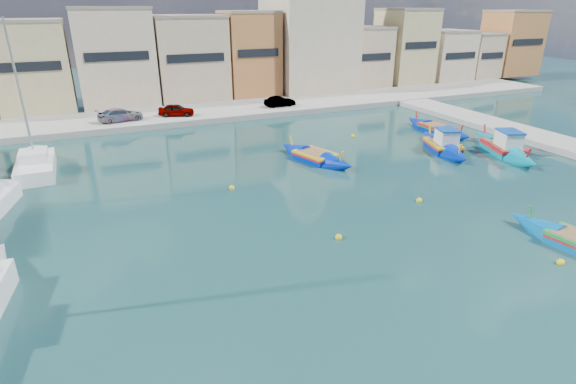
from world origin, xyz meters
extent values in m
plane|color=#13353B|center=(0.00, 0.00, 0.00)|extent=(160.00, 160.00, 0.00)
cube|color=gray|center=(0.00, 32.00, 0.30)|extent=(80.00, 8.00, 0.60)
cube|color=tan|center=(-21.91, 39.16, 4.97)|extent=(6.90, 6.32, 8.74)
cube|color=gray|center=(-21.91, 39.16, 9.49)|extent=(7.03, 6.44, 0.30)
cube|color=black|center=(-21.91, 35.95, 5.41)|extent=(5.52, 0.10, 0.90)
cube|color=#C9B496|center=(-13.86, 39.12, 5.55)|extent=(7.88, 6.24, 9.89)
cube|color=gray|center=(-13.86, 39.12, 10.64)|extent=(8.04, 6.37, 0.30)
cube|color=black|center=(-13.86, 35.95, 6.04)|extent=(6.30, 0.10, 0.90)
cube|color=tan|center=(-5.74, 39.72, 5.09)|extent=(7.88, 7.44, 8.99)
cube|color=gray|center=(-5.74, 39.72, 9.74)|extent=(8.04, 7.59, 0.30)
cube|color=black|center=(-5.74, 35.95, 5.54)|extent=(6.30, 0.10, 0.90)
cube|color=#C2763C|center=(1.54, 39.07, 5.31)|extent=(6.17, 6.13, 9.43)
cube|color=gray|center=(1.54, 39.07, 10.18)|extent=(6.29, 6.26, 0.30)
cube|color=black|center=(1.54, 35.95, 5.78)|extent=(4.93, 0.10, 0.90)
cube|color=tan|center=(9.05, 39.85, 3.63)|extent=(7.31, 7.69, 6.05)
cube|color=gray|center=(9.05, 39.85, 6.80)|extent=(7.46, 7.85, 0.30)
cube|color=black|center=(9.05, 35.95, 3.93)|extent=(5.85, 0.10, 0.90)
cube|color=tan|center=(17.02, 39.65, 4.31)|extent=(7.54, 7.30, 7.41)
cube|color=gray|center=(17.02, 39.65, 8.16)|extent=(7.69, 7.45, 0.30)
cube|color=black|center=(17.02, 35.95, 4.68)|extent=(6.03, 0.10, 0.90)
cube|color=tan|center=(24.93, 39.49, 5.42)|extent=(6.36, 6.97, 9.63)
cube|color=gray|center=(24.93, 39.49, 10.38)|extent=(6.48, 7.11, 0.30)
cube|color=black|center=(24.93, 35.95, 5.90)|extent=(5.09, 0.10, 0.90)
cube|color=#C9B496|center=(32.15, 39.35, 3.93)|extent=(6.63, 6.70, 6.65)
cube|color=gray|center=(32.15, 39.35, 7.40)|extent=(6.76, 6.83, 0.30)
cube|color=black|center=(32.15, 35.95, 4.26)|extent=(5.30, 0.10, 0.90)
cube|color=tan|center=(38.26, 39.75, 3.70)|extent=(5.08, 7.51, 6.20)
cube|color=gray|center=(38.26, 39.75, 6.95)|extent=(5.18, 7.66, 0.30)
cube|color=black|center=(38.26, 35.95, 4.01)|extent=(4.06, 0.10, 0.90)
cube|color=#C2763C|center=(45.15, 39.00, 5.27)|extent=(7.79, 6.00, 9.33)
cube|color=gray|center=(45.15, 39.00, 10.08)|extent=(7.95, 6.12, 0.30)
cube|color=black|center=(45.15, 35.95, 5.73)|extent=(6.23, 0.10, 0.90)
cube|color=#C9B496|center=(10.00, 40.00, 6.60)|extent=(10.00, 10.00, 12.00)
imported|color=#4C1919|center=(-9.37, 30.50, 1.19)|extent=(3.76, 2.50, 1.19)
imported|color=#4C1919|center=(1.87, 30.50, 1.15)|extent=(3.36, 1.19, 1.11)
imported|color=#4C1919|center=(-14.68, 30.50, 1.21)|extent=(4.44, 2.50, 1.22)
cube|color=#008199|center=(12.30, 9.58, 0.21)|extent=(3.19, 4.15, 1.03)
cone|color=#008199|center=(13.35, 12.42, 0.26)|extent=(3.08, 3.86, 2.63)
cone|color=#008199|center=(11.26, 6.73, 0.26)|extent=(3.08, 3.86, 2.63)
cube|color=#B11219|center=(12.30, 9.58, 0.64)|extent=(3.34, 4.36, 0.18)
cube|color=red|center=(12.30, 9.58, 0.45)|extent=(3.31, 4.25, 0.10)
cube|color=olive|center=(12.30, 9.58, 0.72)|extent=(2.79, 3.73, 0.06)
cylinder|color=#B11219|center=(13.46, 12.70, 0.92)|extent=(0.30, 0.50, 1.12)
cylinder|color=#B11219|center=(11.15, 6.45, 0.92)|extent=(0.30, 0.50, 1.12)
cube|color=white|center=(12.12, 9.08, 1.28)|extent=(1.99, 2.25, 1.13)
cube|color=#0F47A5|center=(12.12, 9.08, 1.91)|extent=(2.11, 2.40, 0.12)
cube|color=#0023A3|center=(8.36, 12.02, 0.20)|extent=(2.92, 3.66, 1.00)
cone|color=#0023A3|center=(9.21, 14.52, 0.25)|extent=(2.85, 3.46, 2.50)
cone|color=#0023A3|center=(7.52, 9.52, 0.25)|extent=(2.85, 3.46, 2.50)
cube|color=gold|center=(8.36, 12.02, 0.62)|extent=(3.05, 3.86, 0.18)
cube|color=red|center=(8.36, 12.02, 0.44)|extent=(3.03, 3.75, 0.10)
cube|color=olive|center=(8.36, 12.02, 0.70)|extent=(2.54, 3.29, 0.06)
cylinder|color=gold|center=(9.29, 14.77, 0.90)|extent=(0.28, 0.49, 1.09)
cylinder|color=gold|center=(7.44, 9.27, 0.90)|extent=(0.28, 0.49, 1.09)
cube|color=white|center=(8.22, 11.58, 1.25)|extent=(1.85, 1.99, 1.10)
cube|color=#0F47A5|center=(8.22, 11.58, 1.86)|extent=(1.96, 2.12, 0.12)
cube|color=#0020A5|center=(11.85, 16.74, 0.19)|extent=(2.00, 3.20, 0.95)
cone|color=#0020A5|center=(11.77, 19.34, 0.24)|extent=(1.99, 2.97, 2.40)
cone|color=#0020A5|center=(11.92, 14.14, 0.24)|extent=(1.99, 2.97, 2.40)
cube|color=#B42213|center=(11.85, 16.74, 0.59)|extent=(2.08, 3.37, 0.17)
cube|color=#197F33|center=(11.85, 16.74, 0.42)|extent=(2.09, 3.26, 0.10)
cube|color=olive|center=(11.85, 16.74, 0.67)|extent=(1.70, 2.90, 0.06)
cylinder|color=#B42213|center=(11.76, 19.60, 0.86)|extent=(0.15, 0.45, 1.04)
cylinder|color=#B42213|center=(11.93, 13.89, 0.86)|extent=(0.15, 0.45, 1.04)
cube|color=#0022A7|center=(-2.23, 13.90, 0.19)|extent=(2.71, 3.36, 0.96)
cone|color=#0022A7|center=(-2.96, 16.20, 0.24)|extent=(2.66, 3.19, 2.38)
cone|color=#0022A7|center=(-1.51, 11.60, 0.24)|extent=(2.66, 3.19, 2.38)
cube|color=gold|center=(-2.23, 13.90, 0.60)|extent=(2.83, 3.53, 0.17)
cube|color=red|center=(-2.23, 13.90, 0.42)|extent=(2.82, 3.44, 0.10)
cube|color=olive|center=(-2.23, 13.90, 0.67)|extent=(2.36, 3.02, 0.06)
cylinder|color=gold|center=(-3.03, 16.43, 0.87)|extent=(0.27, 0.48, 1.05)
cylinder|color=gold|center=(-1.44, 11.37, 0.87)|extent=(0.27, 0.48, 1.05)
cone|color=#005FAD|center=(3.04, -0.83, 0.22)|extent=(2.20, 3.04, 2.25)
cylinder|color=#1A8331|center=(3.01, -0.58, 0.80)|extent=(0.19, 0.43, 0.97)
cube|color=white|center=(-21.27, 19.24, 0.34)|extent=(2.42, 5.83, 1.27)
cone|color=white|center=(-21.33, 22.96, 0.34)|extent=(2.39, 3.35, 2.34)
cube|color=white|center=(-21.27, 19.24, 1.31)|extent=(1.78, 2.10, 0.68)
cylinder|color=#999EA3|center=(-21.28, 19.65, 5.36)|extent=(0.16, 0.16, 9.74)
cone|color=white|center=(-22.71, 16.22, 0.31)|extent=(2.73, 3.27, 2.14)
sphere|color=yellow|center=(-6.73, 2.43, 0.08)|extent=(0.36, 0.36, 0.36)
sphere|color=yellow|center=(-0.02, 4.50, 0.08)|extent=(0.36, 0.36, 0.36)
sphere|color=yellow|center=(3.85, 18.37, 0.08)|extent=(0.36, 0.36, 0.36)
sphere|color=yellow|center=(-9.69, 10.95, 0.08)|extent=(0.36, 0.36, 0.36)
sphere|color=yellow|center=(1.30, -3.72, 0.08)|extent=(0.36, 0.36, 0.36)
camera|label=1|loc=(-17.12, -14.79, 10.87)|focal=28.00mm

